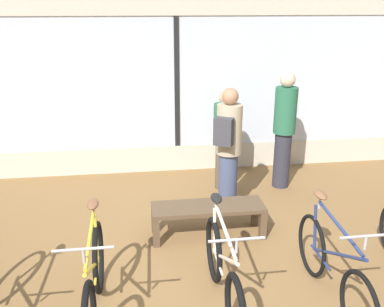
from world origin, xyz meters
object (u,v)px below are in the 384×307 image
(bicycle_right, at_px, (332,268))
(customer_near_rack, at_px, (228,147))
(bicycle_left, at_px, (94,284))
(bicycle_center, at_px, (223,274))
(customer_mid_floor, at_px, (224,139))
(display_bench, at_px, (208,211))
(customer_by_window, at_px, (284,128))

(bicycle_right, bearing_deg, customer_near_rack, 105.71)
(bicycle_left, distance_m, bicycle_right, 2.24)
(bicycle_left, height_order, bicycle_center, bicycle_left)
(customer_near_rack, height_order, customer_mid_floor, customer_near_rack)
(bicycle_left, relative_size, bicycle_center, 1.02)
(display_bench, bearing_deg, customer_by_window, 44.03)
(bicycle_center, relative_size, customer_by_window, 0.92)
(bicycle_left, xyz_separation_m, bicycle_center, (1.19, 0.02, -0.02))
(bicycle_left, bearing_deg, display_bench, 47.29)
(bicycle_center, bearing_deg, display_bench, 86.17)
(bicycle_center, relative_size, customer_mid_floor, 1.08)
(customer_mid_floor, bearing_deg, bicycle_left, -122.18)
(bicycle_left, height_order, customer_near_rack, customer_near_rack)
(display_bench, bearing_deg, customer_mid_floor, 70.96)
(customer_by_window, bearing_deg, display_bench, -135.97)
(bicycle_right, distance_m, customer_mid_floor, 2.93)
(bicycle_center, distance_m, customer_by_window, 3.19)
(bicycle_left, distance_m, customer_near_rack, 2.68)
(customer_near_rack, distance_m, customer_by_window, 1.27)
(bicycle_right, bearing_deg, customer_by_window, 80.76)
(bicycle_right, xyz_separation_m, customer_by_window, (0.45, 2.80, 0.59))
(bicycle_center, relative_size, display_bench, 1.20)
(display_bench, height_order, customer_near_rack, customer_near_rack)
(display_bench, distance_m, customer_mid_floor, 1.59)
(bicycle_center, xyz_separation_m, customer_by_window, (1.51, 2.74, 0.59))
(bicycle_left, relative_size, customer_near_rack, 0.99)
(display_bench, relative_size, customer_by_window, 0.77)
(bicycle_left, height_order, customer_by_window, customer_by_window)
(bicycle_left, distance_m, customer_mid_floor, 3.36)
(bicycle_right, relative_size, customer_by_window, 0.92)
(bicycle_center, xyz_separation_m, customer_mid_floor, (0.59, 2.80, 0.44))
(customer_mid_floor, bearing_deg, display_bench, -109.04)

